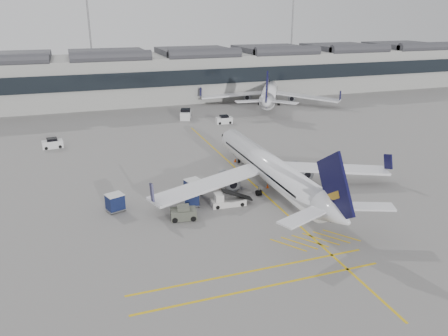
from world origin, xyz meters
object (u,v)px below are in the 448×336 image
object	(u,v)px
belt_loader	(227,201)
airliner_main	(270,168)
ramp_agent_b	(192,189)
pushback_tug	(183,213)
ramp_agent_a	(219,182)
baggage_cart_a	(232,179)

from	to	relation	value
belt_loader	airliner_main	bearing A→B (deg)	27.73
ramp_agent_b	pushback_tug	size ratio (longest dim) A/B	0.67
airliner_main	ramp_agent_b	size ratio (longest dim) A/B	17.65
airliner_main	ramp_agent_a	world-z (taller)	airliner_main
baggage_cart_a	pushback_tug	xyz separation A→B (m)	(-8.40, -7.41, -0.19)
pushback_tug	ramp_agent_a	bearing A→B (deg)	56.62
belt_loader	baggage_cart_a	distance (m)	6.23
airliner_main	baggage_cart_a	xyz separation A→B (m)	(-4.11, 2.54, -1.86)
baggage_cart_a	ramp_agent_a	xyz separation A→B (m)	(-2.05, -0.44, 0.06)
ramp_agent_a	pushback_tug	bearing A→B (deg)	-166.21
ramp_agent_b	pushback_tug	distance (m)	6.04
baggage_cart_a	pushback_tug	world-z (taller)	baggage_cart_a
ramp_agent_a	pushback_tug	world-z (taller)	ramp_agent_a
airliner_main	ramp_agent_b	distance (m)	10.21
baggage_cart_a	ramp_agent_a	distance (m)	2.10
baggage_cart_a	ramp_agent_a	bearing A→B (deg)	174.96
baggage_cart_a	ramp_agent_a	size ratio (longest dim) A/B	1.00
belt_loader	ramp_agent_a	distance (m)	5.22
belt_loader	ramp_agent_a	size ratio (longest dim) A/B	2.65
ramp_agent_a	baggage_cart_a	bearing A→B (deg)	-21.83
airliner_main	belt_loader	world-z (taller)	airliner_main
ramp_agent_a	pushback_tug	size ratio (longest dim) A/B	0.62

